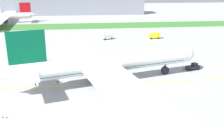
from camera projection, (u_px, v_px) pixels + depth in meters
ground_plane at (120, 81)px, 73.69m from camera, size 600.00×600.00×0.00m
apron_taxi_line at (121, 83)px, 72.17m from camera, size 280.00×0.36×0.01m
grass_median_strip at (98, 26)px, 170.64m from camera, size 320.00×24.00×0.10m
airliner_foreground at (105, 64)px, 71.02m from camera, size 58.82×96.89×16.67m
pushback_tug at (193, 67)px, 83.41m from camera, size 6.42×3.30×2.27m
ground_crew_wingwalker_port at (57, 80)px, 72.28m from camera, size 0.48×0.49×1.68m
ground_crew_marshaller_front at (35, 82)px, 70.24m from camera, size 0.49×0.52×1.76m
traffic_cone_near_nose at (2, 117)px, 53.65m from camera, size 0.36×0.36×0.58m
traffic_cone_starboard_wing at (6, 117)px, 53.60m from camera, size 0.36×0.36×0.58m
service_truck_baggage_loader at (155, 36)px, 130.26m from camera, size 6.13×2.96×3.07m
service_truck_fuel_bowser at (107, 36)px, 128.69m from camera, size 6.30×4.35×2.73m
parked_airliner_far_centre at (1, 16)px, 180.55m from camera, size 50.37×81.89×14.29m
terminal_building at (75, 4)px, 231.04m from camera, size 126.62×20.00×18.00m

